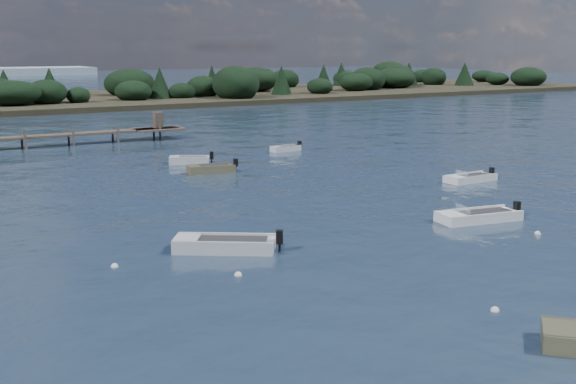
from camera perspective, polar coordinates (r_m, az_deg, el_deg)
ground at (r=83.63m, az=-15.78°, el=4.76°), size 400.00×400.00×0.00m
dinghy_mid_white_b at (r=50.97m, az=14.19°, el=0.97°), size 4.15×1.53×1.03m
dinghy_mid_grey at (r=32.82m, az=-5.04°, el=-4.35°), size 4.70×3.98×1.24m
dinghy_mid_white_a at (r=39.56m, az=14.80°, el=-1.99°), size 4.94×2.46×1.13m
dinghy_extra_a at (r=53.09m, az=-6.11°, el=1.70°), size 3.83×2.05×1.18m
tender_far_grey_b at (r=63.70m, az=-0.19°, el=3.36°), size 3.04×1.27×1.03m
tender_far_white at (r=57.46m, az=-7.80°, el=2.40°), size 3.43×2.51×1.19m
buoy_a at (r=26.51m, az=16.03°, el=-9.02°), size 0.32×0.32×0.32m
buoy_b at (r=37.64m, az=19.12°, el=-3.16°), size 0.32×0.32×0.32m
buoy_c at (r=31.23m, az=-13.54°, el=-5.77°), size 0.32×0.32×0.32m
buoy_e at (r=54.93m, az=-7.08°, el=1.83°), size 0.32×0.32×0.32m
buoy_extra_a at (r=29.34m, az=-3.96°, el=-6.60°), size 0.32×0.32×0.32m
far_headland at (r=129.27m, az=-9.98°, el=8.08°), size 190.00×40.00×5.80m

